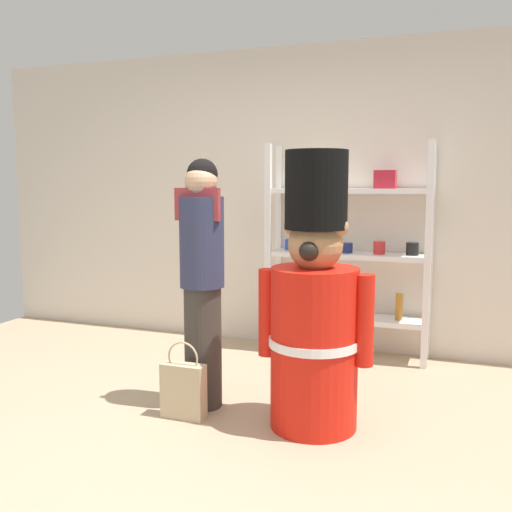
{
  "coord_description": "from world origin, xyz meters",
  "views": [
    {
      "loc": [
        1.25,
        -2.65,
        1.43
      ],
      "look_at": [
        0.08,
        0.52,
        1.0
      ],
      "focal_mm": 39.92,
      "sensor_mm": 36.0,
      "label": 1
    }
  ],
  "objects_px": {
    "teddy_bear_guard": "(315,313)",
    "shopping_bag": "(183,389)",
    "person_shopper": "(202,276)",
    "merchandise_shelf": "(348,248)"
  },
  "relations": [
    {
      "from": "merchandise_shelf",
      "to": "shopping_bag",
      "type": "relative_size",
      "value": 3.65
    },
    {
      "from": "merchandise_shelf",
      "to": "person_shopper",
      "type": "distance_m",
      "value": 1.57
    },
    {
      "from": "merchandise_shelf",
      "to": "shopping_bag",
      "type": "bearing_deg",
      "value": -112.28
    },
    {
      "from": "person_shopper",
      "to": "merchandise_shelf",
      "type": "bearing_deg",
      "value": 65.69
    },
    {
      "from": "teddy_bear_guard",
      "to": "shopping_bag",
      "type": "distance_m",
      "value": 0.94
    },
    {
      "from": "person_shopper",
      "to": "shopping_bag",
      "type": "distance_m",
      "value": 0.71
    },
    {
      "from": "teddy_bear_guard",
      "to": "person_shopper",
      "type": "height_order",
      "value": "teddy_bear_guard"
    },
    {
      "from": "teddy_bear_guard",
      "to": "merchandise_shelf",
      "type": "bearing_deg",
      "value": 93.96
    },
    {
      "from": "merchandise_shelf",
      "to": "shopping_bag",
      "type": "distance_m",
      "value": 1.92
    },
    {
      "from": "merchandise_shelf",
      "to": "teddy_bear_guard",
      "type": "bearing_deg",
      "value": -86.04
    }
  ]
}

